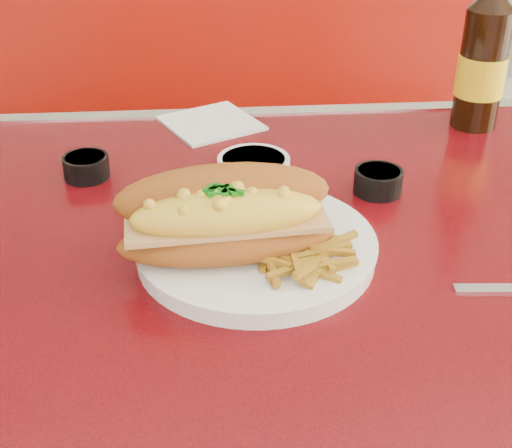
{
  "coord_description": "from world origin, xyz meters",
  "views": [
    {
      "loc": [
        -0.08,
        -0.68,
        1.21
      ],
      "look_at": [
        -0.02,
        -0.02,
        0.81
      ],
      "focal_mm": 50.0,
      "sensor_mm": 36.0,
      "label": 1
    }
  ],
  "objects": [
    {
      "name": "diner_table",
      "position": [
        0.0,
        0.0,
        0.61
      ],
      "size": [
        1.23,
        0.83,
        0.77
      ],
      "color": "#B60B15",
      "rests_on": "ground"
    },
    {
      "name": "beer_bottle",
      "position": [
        0.34,
        0.32,
        0.88
      ],
      "size": [
        0.09,
        0.09,
        0.28
      ],
      "rotation": [
        0.0,
        0.0,
        0.35
      ],
      "color": "black",
      "rests_on": "diner_table"
    },
    {
      "name": "gravy_ramekin",
      "position": [
        -0.02,
        0.12,
        0.8
      ],
      "size": [
        0.11,
        0.11,
        0.05
      ],
      "rotation": [
        0.0,
        0.0,
        0.24
      ],
      "color": "white",
      "rests_on": "diner_table"
    },
    {
      "name": "mac_hoagie",
      "position": [
        -0.06,
        -0.04,
        0.83
      ],
      "size": [
        0.24,
        0.13,
        0.1
      ],
      "rotation": [
        0.0,
        0.0,
        0.08
      ],
      "color": "#A15519",
      "rests_on": "dinner_plate"
    },
    {
      "name": "paper_napkin",
      "position": [
        -0.07,
        0.35,
        0.77
      ],
      "size": [
        0.17,
        0.17,
        0.0
      ],
      "primitive_type": "cube",
      "rotation": [
        0.0,
        0.0,
        0.46
      ],
      "color": "white",
      "rests_on": "diner_table"
    },
    {
      "name": "sauce_cup_left",
      "position": [
        -0.24,
        0.19,
        0.79
      ],
      "size": [
        0.06,
        0.06,
        0.03
      ],
      "rotation": [
        0.0,
        0.0,
        0.03
      ],
      "color": "black",
      "rests_on": "diner_table"
    },
    {
      "name": "fries_pile",
      "position": [
        0.02,
        -0.07,
        0.8
      ],
      "size": [
        0.12,
        0.11,
        0.03
      ],
      "primitive_type": null,
      "rotation": [
        0.0,
        0.0,
        -0.36
      ],
      "color": "#C08D20",
      "rests_on": "dinner_plate"
    },
    {
      "name": "sauce_cup_right",
      "position": [
        0.14,
        0.11,
        0.79
      ],
      "size": [
        0.08,
        0.08,
        0.03
      ],
      "rotation": [
        0.0,
        0.0,
        0.3
      ],
      "color": "black",
      "rests_on": "diner_table"
    },
    {
      "name": "fork",
      "position": [
        0.03,
        -0.01,
        0.79
      ],
      "size": [
        0.08,
        0.15,
        0.0
      ],
      "rotation": [
        0.0,
        0.0,
        2.03
      ],
      "color": "silver",
      "rests_on": "dinner_plate"
    },
    {
      "name": "dinner_plate",
      "position": [
        -0.02,
        -0.02,
        0.78
      ],
      "size": [
        0.32,
        0.32,
        0.02
      ],
      "rotation": [
        0.0,
        0.0,
        0.25
      ],
      "color": "white",
      "rests_on": "diner_table"
    },
    {
      "name": "booth_bench_far",
      "position": [
        0.0,
        0.81,
        0.29
      ],
      "size": [
        1.2,
        0.51,
        0.9
      ],
      "color": "maroon",
      "rests_on": "ground"
    }
  ]
}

